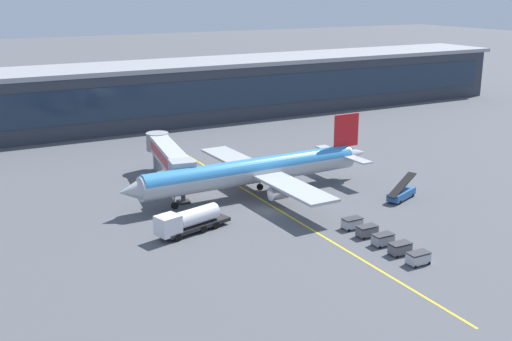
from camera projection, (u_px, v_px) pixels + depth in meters
name	position (u px, v px, depth m)	size (l,w,h in m)	color
ground_plane	(270.00, 210.00, 91.43)	(700.00, 700.00, 0.00)	#515459
apron_lead_in_line	(270.00, 205.00, 93.64)	(0.30, 80.00, 0.01)	yellow
terminal_building	(113.00, 97.00, 144.47)	(218.02, 19.94, 13.75)	#2D333D
main_airliner	(255.00, 171.00, 97.19)	(42.90, 34.07, 10.96)	#B2B7BC
jet_bridge	(168.00, 155.00, 102.45)	(7.06, 22.70, 6.57)	#B2B7BC
fuel_tanker	(189.00, 221.00, 82.31)	(11.08, 5.19, 3.25)	#232326
belt_loader	(401.00, 193.00, 95.72)	(6.88, 4.07, 3.49)	#285B9E
baggage_cart_0	(418.00, 258.00, 73.37)	(2.67, 1.65, 1.48)	#B2B7BC
baggage_cart_1	(400.00, 248.00, 76.09)	(2.67, 1.65, 1.48)	#595B60
baggage_cart_2	(383.00, 239.00, 78.81)	(2.67, 1.65, 1.48)	gray
baggage_cart_3	(367.00, 231.00, 81.52)	(2.67, 1.65, 1.48)	#595B60
baggage_cart_4	(352.00, 223.00, 84.24)	(2.67, 1.65, 1.48)	#B2B7BC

